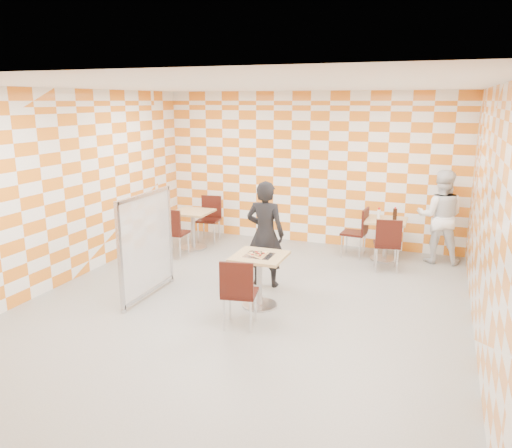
% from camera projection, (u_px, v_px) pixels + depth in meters
% --- Properties ---
extents(room_shell, '(7.00, 7.00, 7.00)m').
position_uv_depth(room_shell, '(258.00, 195.00, 7.19)').
color(room_shell, gray).
rests_on(room_shell, ground).
extents(main_table, '(0.70, 0.70, 0.75)m').
position_uv_depth(main_table, '(259.00, 272.00, 6.92)').
color(main_table, tan).
rests_on(main_table, ground).
extents(second_table, '(0.70, 0.70, 0.75)m').
position_uv_depth(second_table, '(386.00, 233.00, 8.97)').
color(second_table, tan).
rests_on(second_table, ground).
extents(empty_table, '(0.70, 0.70, 0.75)m').
position_uv_depth(empty_table, '(193.00, 223.00, 9.66)').
color(empty_table, tan).
rests_on(empty_table, ground).
extents(chair_main_front, '(0.49, 0.50, 0.92)m').
position_uv_depth(chair_main_front, '(238.00, 289.00, 6.19)').
color(chair_main_front, '#330F0A').
rests_on(chair_main_front, ground).
extents(chair_second_front, '(0.49, 0.50, 0.92)m').
position_uv_depth(chair_second_front, '(388.00, 241.00, 8.31)').
color(chair_second_front, '#330F0A').
rests_on(chair_second_front, ground).
extents(chair_second_side, '(0.47, 0.46, 0.92)m').
position_uv_depth(chair_second_side, '(359.00, 229.00, 9.09)').
color(chair_second_side, '#330F0A').
rests_on(chair_second_side, ground).
extents(chair_empty_near, '(0.44, 0.45, 0.92)m').
position_uv_depth(chair_empty_near, '(173.00, 229.00, 9.06)').
color(chair_empty_near, '#330F0A').
rests_on(chair_empty_near, ground).
extents(chair_empty_far, '(0.47, 0.48, 0.92)m').
position_uv_depth(chair_empty_far, '(210.00, 215.00, 10.20)').
color(chair_empty_far, '#330F0A').
rests_on(chair_empty_far, ground).
extents(partition, '(0.08, 1.38, 1.55)m').
position_uv_depth(partition, '(147.00, 245.00, 7.21)').
color(partition, white).
rests_on(partition, ground).
extents(man_dark, '(0.60, 0.40, 1.65)m').
position_uv_depth(man_dark, '(265.00, 234.00, 7.66)').
color(man_dark, black).
rests_on(man_dark, ground).
extents(man_white, '(0.82, 0.65, 1.66)m').
position_uv_depth(man_white, '(440.00, 217.00, 8.78)').
color(man_white, white).
rests_on(man_white, ground).
extents(pizza_on_foil, '(0.40, 0.40, 0.04)m').
position_uv_depth(pizza_on_foil, '(259.00, 254.00, 6.84)').
color(pizza_on_foil, silver).
rests_on(pizza_on_foil, main_table).
extents(sport_bottle, '(0.06, 0.06, 0.20)m').
position_uv_depth(sport_bottle, '(379.00, 214.00, 8.98)').
color(sport_bottle, white).
rests_on(sport_bottle, second_table).
extents(soda_bottle, '(0.07, 0.07, 0.23)m').
position_uv_depth(soda_bottle, '(395.00, 214.00, 8.87)').
color(soda_bottle, black).
rests_on(soda_bottle, second_table).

